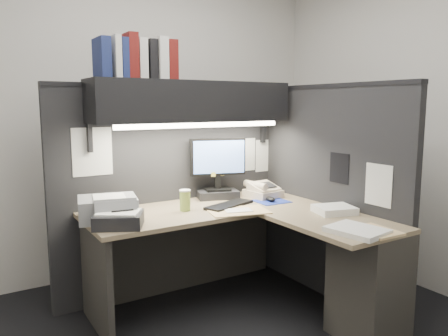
{
  "coord_description": "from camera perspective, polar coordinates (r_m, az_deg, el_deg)",
  "views": [
    {
      "loc": [
        -1.42,
        -2.18,
        1.48
      ],
      "look_at": [
        0.25,
        0.51,
        1.02
      ],
      "focal_mm": 35.0,
      "sensor_mm": 36.0,
      "label": 1
    }
  ],
  "objects": [
    {
      "name": "wall_back",
      "position": [
        3.94,
        -10.78,
        6.29
      ],
      "size": [
        3.5,
        0.04,
        2.7
      ],
      "primitive_type": "cube",
      "color": "silver",
      "rests_on": "floor"
    },
    {
      "name": "pinned_papers",
      "position": [
        3.33,
        2.08,
        0.96
      ],
      "size": [
        1.76,
        1.31,
        0.51
      ],
      "color": "white",
      "rests_on": "partition_back"
    },
    {
      "name": "printer",
      "position": [
        2.97,
        -14.95,
        -5.11
      ],
      "size": [
        0.43,
        0.39,
        0.15
      ],
      "primitive_type": "cube",
      "rotation": [
        0.0,
        0.0,
        -0.23
      ],
      "color": "gray",
      "rests_on": "desk"
    },
    {
      "name": "monitor",
      "position": [
        3.49,
        -0.81,
        -0.86
      ],
      "size": [
        0.44,
        0.29,
        0.48
      ],
      "rotation": [
        0.0,
        0.0,
        -0.31
      ],
      "color": "black",
      "rests_on": "desk"
    },
    {
      "name": "paper_stack_a",
      "position": [
        3.14,
        14.22,
        -5.29
      ],
      "size": [
        0.31,
        0.28,
        0.05
      ],
      "primitive_type": "cube",
      "rotation": [
        0.0,
        0.0,
        -0.29
      ],
      "color": "white",
      "rests_on": "desk"
    },
    {
      "name": "desk",
      "position": [
        3.03,
        8.15,
        -11.75
      ],
      "size": [
        1.7,
        1.53,
        0.73
      ],
      "color": "#998061",
      "rests_on": "floor"
    },
    {
      "name": "notebook_stack",
      "position": [
        2.78,
        -13.57,
        -6.62
      ],
      "size": [
        0.36,
        0.34,
        0.09
      ],
      "primitive_type": "cube",
      "rotation": [
        0.0,
        0.0,
        -0.48
      ],
      "color": "black",
      "rests_on": "desk"
    },
    {
      "name": "binder_row",
      "position": [
        3.15,
        -11.22,
        13.81
      ],
      "size": [
        0.55,
        0.25,
        0.3
      ],
      "color": "navy",
      "rests_on": "overhead_shelf"
    },
    {
      "name": "task_light_tube",
      "position": [
        3.19,
        -2.84,
        5.62
      ],
      "size": [
        1.32,
        0.04,
        0.04
      ],
      "primitive_type": "cylinder",
      "rotation": [
        0.0,
        1.57,
        0.0
      ],
      "color": "white",
      "rests_on": "overhead_shelf"
    },
    {
      "name": "open_folder",
      "position": [
        3.09,
        1.88,
        -5.64
      ],
      "size": [
        0.47,
        0.36,
        0.01
      ],
      "primitive_type": "cube",
      "rotation": [
        0.0,
        0.0,
        -0.25
      ],
      "color": "#DAB77B",
      "rests_on": "desk"
    },
    {
      "name": "manila_stack",
      "position": [
        2.75,
        19.17,
        -7.81
      ],
      "size": [
        0.22,
        0.28,
        0.02
      ],
      "primitive_type": "cube",
      "rotation": [
        0.0,
        0.0,
        -0.06
      ],
      "color": "#DAB77B",
      "rests_on": "desk"
    },
    {
      "name": "keyboard",
      "position": [
        3.24,
        0.66,
        -4.85
      ],
      "size": [
        0.44,
        0.27,
        0.02
      ],
      "primitive_type": "cube",
      "rotation": [
        0.0,
        0.0,
        0.34
      ],
      "color": "black",
      "rests_on": "desk"
    },
    {
      "name": "paper_stack_b",
      "position": [
        2.7,
        16.98,
        -7.83
      ],
      "size": [
        0.3,
        0.35,
        0.03
      ],
      "primitive_type": "cube",
      "rotation": [
        0.0,
        0.0,
        0.16
      ],
      "color": "white",
      "rests_on": "desk"
    },
    {
      "name": "overhead_shelf",
      "position": [
        3.31,
        -4.05,
        8.65
      ],
      "size": [
        1.55,
        0.34,
        0.3
      ],
      "primitive_type": "cube",
      "color": "black",
      "rests_on": "partition_back"
    },
    {
      "name": "telephone",
      "position": [
        3.57,
        5.13,
        -3.03
      ],
      "size": [
        0.26,
        0.27,
        0.1
      ],
      "primitive_type": "cube",
      "rotation": [
        0.0,
        0.0,
        0.11
      ],
      "color": "beige",
      "rests_on": "desk"
    },
    {
      "name": "partition_right",
      "position": [
        3.43,
        13.44,
        -3.34
      ],
      "size": [
        0.06,
        1.5,
        1.6
      ],
      "primitive_type": "cube",
      "color": "black",
      "rests_on": "floor"
    },
    {
      "name": "wall_right",
      "position": [
        3.85,
        23.81,
        5.69
      ],
      "size": [
        0.04,
        3.0,
        2.7
      ],
      "primitive_type": "cube",
      "color": "silver",
      "rests_on": "floor"
    },
    {
      "name": "mouse",
      "position": [
        3.4,
        6.09,
        -4.07
      ],
      "size": [
        0.07,
        0.1,
        0.04
      ],
      "primitive_type": "ellipsoid",
      "rotation": [
        0.0,
        0.0,
        -0.08
      ],
      "color": "black",
      "rests_on": "mousepad"
    },
    {
      "name": "partition_back",
      "position": [
        3.49,
        -6.7,
        -2.96
      ],
      "size": [
        1.9,
        0.06,
        1.6
      ],
      "primitive_type": "cube",
      "color": "black",
      "rests_on": "floor"
    },
    {
      "name": "coffee_cup",
      "position": [
        3.11,
        -5.11,
        -4.32
      ],
      "size": [
        0.09,
        0.09,
        0.14
      ],
      "primitive_type": "cylinder",
      "rotation": [
        0.0,
        0.0,
        -0.16
      ],
      "color": "#BBCF52",
      "rests_on": "desk"
    },
    {
      "name": "mousepad",
      "position": [
        3.43,
        6.19,
        -4.33
      ],
      "size": [
        0.25,
        0.23,
        0.0
      ],
      "primitive_type": "cube",
      "rotation": [
        0.0,
        0.0,
        -0.04
      ],
      "color": "navy",
      "rests_on": "desk"
    }
  ]
}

